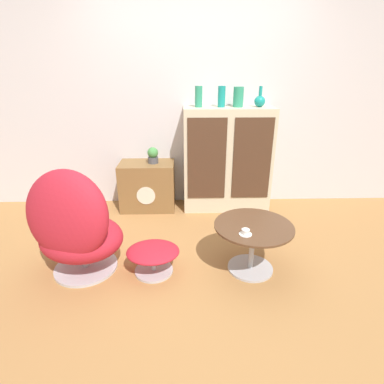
# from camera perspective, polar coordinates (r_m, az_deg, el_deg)

# --- Properties ---
(ground_plane) EXTENTS (12.00, 12.00, 0.00)m
(ground_plane) POSITION_cam_1_polar(r_m,az_deg,el_deg) (2.76, 1.72, -13.76)
(ground_plane) COLOR #A87542
(wall_back) EXTENTS (6.40, 0.06, 2.60)m
(wall_back) POSITION_cam_1_polar(r_m,az_deg,el_deg) (3.73, 0.64, 17.27)
(wall_back) COLOR silver
(wall_back) RESTS_ON ground_plane
(sideboard) EXTENTS (1.04, 0.42, 1.23)m
(sideboard) POSITION_cam_1_polar(r_m,az_deg,el_deg) (3.66, 6.65, 6.14)
(sideboard) COLOR beige
(sideboard) RESTS_ON ground_plane
(tv_console) EXTENTS (0.66, 0.43, 0.58)m
(tv_console) POSITION_cam_1_polar(r_m,az_deg,el_deg) (3.75, -8.43, 1.21)
(tv_console) COLOR brown
(tv_console) RESTS_ON ground_plane
(egg_chair) EXTENTS (0.87, 0.83, 0.97)m
(egg_chair) POSITION_cam_1_polar(r_m,az_deg,el_deg) (2.62, -21.45, -6.33)
(egg_chair) COLOR #B7B7BC
(egg_chair) RESTS_ON ground_plane
(ottoman) EXTENTS (0.45, 0.38, 0.25)m
(ottoman) POSITION_cam_1_polar(r_m,az_deg,el_deg) (2.61, -7.43, -11.67)
(ottoman) COLOR #B7B7BC
(ottoman) RESTS_ON ground_plane
(coffee_table) EXTENTS (0.66, 0.66, 0.44)m
(coffee_table) POSITION_cam_1_polar(r_m,az_deg,el_deg) (2.60, 11.47, -8.75)
(coffee_table) COLOR #B7B7BC
(coffee_table) RESTS_ON ground_plane
(vase_leftmost) EXTENTS (0.08, 0.08, 0.23)m
(vase_leftmost) POSITION_cam_1_polar(r_m,az_deg,el_deg) (3.50, 1.27, 17.70)
(vase_leftmost) COLOR #2D8E6B
(vase_leftmost) RESTS_ON sideboard
(vase_inner_left) EXTENTS (0.08, 0.08, 0.23)m
(vase_inner_left) POSITION_cam_1_polar(r_m,az_deg,el_deg) (3.52, 5.66, 17.63)
(vase_inner_left) COLOR teal
(vase_inner_left) RESTS_ON sideboard
(vase_inner_right) EXTENTS (0.11, 0.11, 0.22)m
(vase_inner_right) POSITION_cam_1_polar(r_m,az_deg,el_deg) (3.55, 8.81, 17.46)
(vase_inner_right) COLOR #2D8E6B
(vase_inner_right) RESTS_ON sideboard
(vase_rightmost) EXTENTS (0.12, 0.12, 0.22)m
(vase_rightmost) POSITION_cam_1_polar(r_m,az_deg,el_deg) (3.60, 12.79, 16.61)
(vase_rightmost) COLOR teal
(vase_rightmost) RESTS_ON sideboard
(potted_plant) EXTENTS (0.13, 0.13, 0.19)m
(potted_plant) POSITION_cam_1_polar(r_m,az_deg,el_deg) (3.62, -7.46, 6.97)
(potted_plant) COLOR #4C4C51
(potted_plant) RESTS_ON tv_console
(teacup) EXTENTS (0.10, 0.10, 0.05)m
(teacup) POSITION_cam_1_polar(r_m,az_deg,el_deg) (2.38, 10.15, -7.60)
(teacup) COLOR white
(teacup) RESTS_ON coffee_table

